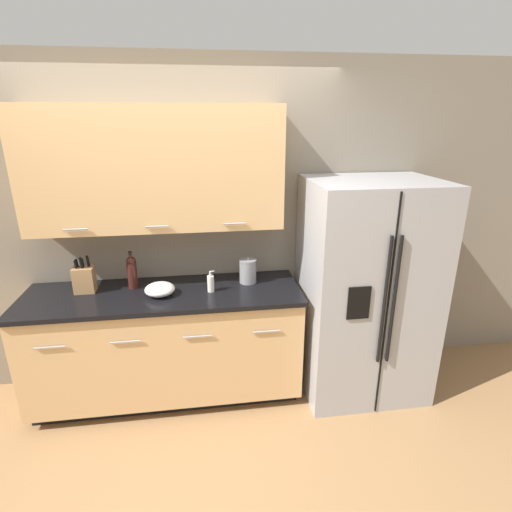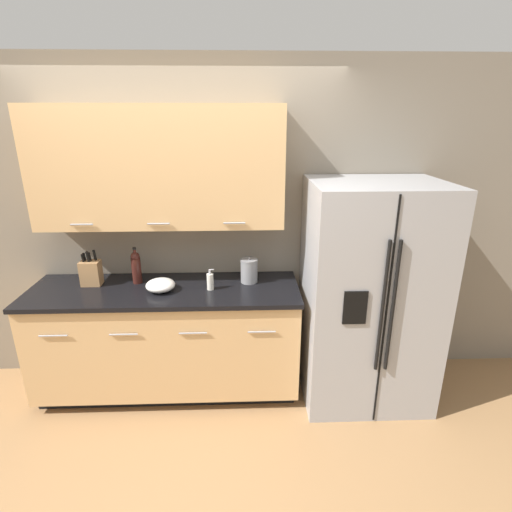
{
  "view_description": "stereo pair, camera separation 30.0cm",
  "coord_description": "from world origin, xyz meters",
  "px_view_note": "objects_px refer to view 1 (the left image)",
  "views": [
    {
      "loc": [
        0.17,
        -2.06,
        2.16
      ],
      "look_at": [
        0.57,
        0.74,
        1.17
      ],
      "focal_mm": 28.0,
      "sensor_mm": 36.0,
      "label": 1
    },
    {
      "loc": [
        0.47,
        -2.09,
        2.16
      ],
      "look_at": [
        0.57,
        0.74,
        1.17
      ],
      "focal_mm": 28.0,
      "sensor_mm": 36.0,
      "label": 2
    }
  ],
  "objects_px": {
    "steel_canister": "(248,271)",
    "mixing_bowl": "(160,289)",
    "knife_block": "(84,279)",
    "wine_bottle": "(132,271)",
    "refrigerator": "(365,290)",
    "soap_dispenser": "(211,283)"
  },
  "relations": [
    {
      "from": "steel_canister",
      "to": "mixing_bowl",
      "type": "bearing_deg",
      "value": -167.79
    },
    {
      "from": "knife_block",
      "to": "wine_bottle",
      "type": "height_order",
      "value": "wine_bottle"
    },
    {
      "from": "refrigerator",
      "to": "wine_bottle",
      "type": "relative_size",
      "value": 5.91
    },
    {
      "from": "steel_canister",
      "to": "knife_block",
      "type": "bearing_deg",
      "value": -179.55
    },
    {
      "from": "refrigerator",
      "to": "steel_canister",
      "type": "distance_m",
      "value": 0.94
    },
    {
      "from": "refrigerator",
      "to": "mixing_bowl",
      "type": "distance_m",
      "value": 1.59
    },
    {
      "from": "mixing_bowl",
      "to": "knife_block",
      "type": "bearing_deg",
      "value": 166.31
    },
    {
      "from": "refrigerator",
      "to": "soap_dispenser",
      "type": "height_order",
      "value": "refrigerator"
    },
    {
      "from": "knife_block",
      "to": "soap_dispenser",
      "type": "height_order",
      "value": "knife_block"
    },
    {
      "from": "refrigerator",
      "to": "wine_bottle",
      "type": "distance_m",
      "value": 1.81
    },
    {
      "from": "wine_bottle",
      "to": "steel_canister",
      "type": "bearing_deg",
      "value": -1.19
    },
    {
      "from": "refrigerator",
      "to": "soap_dispenser",
      "type": "bearing_deg",
      "value": 178.53
    },
    {
      "from": "knife_block",
      "to": "mixing_bowl",
      "type": "height_order",
      "value": "knife_block"
    },
    {
      "from": "soap_dispenser",
      "to": "mixing_bowl",
      "type": "height_order",
      "value": "soap_dispenser"
    },
    {
      "from": "knife_block",
      "to": "wine_bottle",
      "type": "bearing_deg",
      "value": 4.65
    },
    {
      "from": "soap_dispenser",
      "to": "steel_canister",
      "type": "relative_size",
      "value": 0.8
    },
    {
      "from": "soap_dispenser",
      "to": "mixing_bowl",
      "type": "bearing_deg",
      "value": -178.46
    },
    {
      "from": "wine_bottle",
      "to": "mixing_bowl",
      "type": "relative_size",
      "value": 1.34
    },
    {
      "from": "wine_bottle",
      "to": "soap_dispenser",
      "type": "bearing_deg",
      "value": -14.68
    },
    {
      "from": "wine_bottle",
      "to": "soap_dispenser",
      "type": "xyz_separation_m",
      "value": [
        0.59,
        -0.15,
        -0.07
      ]
    },
    {
      "from": "refrigerator",
      "to": "soap_dispenser",
      "type": "relative_size",
      "value": 10.47
    },
    {
      "from": "refrigerator",
      "to": "mixing_bowl",
      "type": "height_order",
      "value": "refrigerator"
    }
  ]
}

